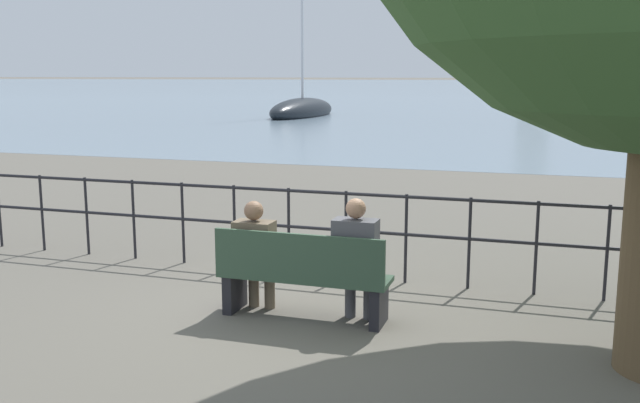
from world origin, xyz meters
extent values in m
plane|color=#605B51|center=(0.00, 0.00, 0.00)|extent=(1000.00, 1000.00, 0.00)
cube|color=slate|center=(0.00, 161.46, 0.00)|extent=(600.00, 300.00, 0.01)
cube|color=#334C38|center=(0.00, 0.00, 0.42)|extent=(1.72, 0.45, 0.05)
cube|color=#334C38|center=(0.00, -0.21, 0.68)|extent=(1.72, 0.04, 0.45)
cube|color=black|center=(-0.76, 0.00, 0.20)|extent=(0.10, 0.41, 0.40)
cube|color=black|center=(0.76, 0.00, 0.20)|extent=(0.10, 0.41, 0.40)
cylinder|color=brown|center=(-0.62, 0.16, 0.23)|extent=(0.11, 0.11, 0.45)
cylinder|color=brown|center=(-0.44, 0.16, 0.23)|extent=(0.11, 0.11, 0.45)
cube|color=brown|center=(-0.53, 0.07, 0.50)|extent=(0.34, 0.26, 0.14)
cube|color=brown|center=(-0.53, -0.02, 0.70)|extent=(0.40, 0.24, 0.50)
sphere|color=#846047|center=(-0.53, -0.02, 1.06)|extent=(0.20, 0.20, 0.20)
cylinder|color=#4C4C51|center=(0.43, 0.16, 0.23)|extent=(0.11, 0.11, 0.45)
cylinder|color=#4C4C51|center=(0.62, 0.16, 0.23)|extent=(0.11, 0.11, 0.45)
cube|color=#4C4C51|center=(0.53, 0.07, 0.50)|extent=(0.36, 0.26, 0.14)
cube|color=#4C4C51|center=(0.53, -0.02, 0.74)|extent=(0.42, 0.24, 0.59)
sphere|color=#A87A5B|center=(0.53, -0.02, 1.14)|extent=(0.19, 0.19, 0.19)
cylinder|color=black|center=(-4.34, 1.49, 0.53)|extent=(0.04, 0.04, 1.05)
cylinder|color=black|center=(-3.61, 1.49, 0.53)|extent=(0.04, 0.04, 1.05)
cylinder|color=black|center=(-2.89, 1.49, 0.53)|extent=(0.04, 0.04, 1.05)
cylinder|color=black|center=(-2.17, 1.49, 0.53)|extent=(0.04, 0.04, 1.05)
cylinder|color=black|center=(-1.45, 1.49, 0.53)|extent=(0.04, 0.04, 1.05)
cylinder|color=black|center=(-0.72, 1.49, 0.53)|extent=(0.04, 0.04, 1.05)
cylinder|color=black|center=(0.00, 1.49, 0.53)|extent=(0.04, 0.04, 1.05)
cylinder|color=black|center=(0.72, 1.49, 0.53)|extent=(0.04, 0.04, 1.05)
cylinder|color=black|center=(1.45, 1.49, 0.53)|extent=(0.04, 0.04, 1.05)
cylinder|color=black|center=(2.17, 1.49, 0.53)|extent=(0.04, 0.04, 1.05)
cylinder|color=black|center=(2.89, 1.49, 0.53)|extent=(0.04, 0.04, 1.05)
cylinder|color=black|center=(0.00, 1.49, 1.02)|extent=(15.90, 0.04, 0.04)
cylinder|color=black|center=(0.00, 1.49, 0.58)|extent=(15.90, 0.04, 0.04)
ellipsoid|color=black|center=(-11.54, 32.75, 0.30)|extent=(2.41, 8.35, 1.51)
cylinder|color=silver|center=(-11.54, 32.75, 6.17)|extent=(0.14, 0.14, 10.82)
cylinder|color=beige|center=(-0.17, 93.36, 9.41)|extent=(4.18, 4.18, 18.82)
camera|label=1|loc=(2.26, -6.45, 2.40)|focal=40.00mm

